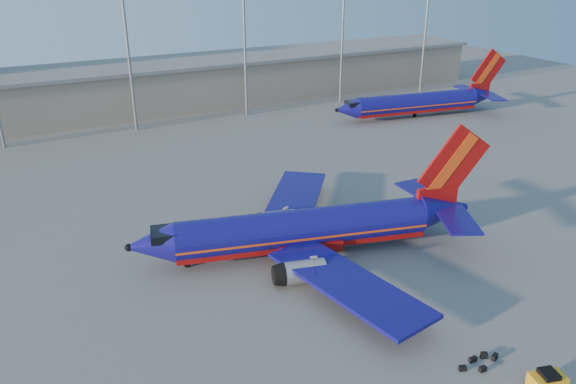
# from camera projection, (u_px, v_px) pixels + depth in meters

# --- Properties ---
(ground) EXTENTS (220.00, 220.00, 0.00)m
(ground) POSITION_uv_depth(u_px,v_px,m) (293.00, 238.00, 58.04)
(ground) COLOR slate
(ground) RESTS_ON ground
(terminal_building) EXTENTS (122.00, 16.00, 8.50)m
(terminal_building) POSITION_uv_depth(u_px,v_px,m) (197.00, 81.00, 107.81)
(terminal_building) COLOR gray
(terminal_building) RESTS_ON ground
(light_mast_row) EXTENTS (101.60, 1.60, 28.65)m
(light_mast_row) POSITION_uv_depth(u_px,v_px,m) (187.00, 17.00, 90.68)
(light_mast_row) COLOR gray
(light_mast_row) RESTS_ON ground
(aircraft_main) EXTENTS (35.05, 33.30, 12.06)m
(aircraft_main) POSITION_uv_depth(u_px,v_px,m) (311.00, 229.00, 54.31)
(aircraft_main) COLOR navy
(aircraft_main) RESTS_ON ground
(aircraft_second) EXTENTS (33.24, 12.86, 11.31)m
(aircraft_second) POSITION_uv_depth(u_px,v_px,m) (420.00, 102.00, 99.59)
(aircraft_second) COLOR navy
(aircraft_second) RESTS_ON ground
(baggage_tug) EXTENTS (2.62, 1.97, 1.67)m
(baggage_tug) POSITION_uv_depth(u_px,v_px,m) (547.00, 382.00, 37.43)
(baggage_tug) COLOR orange
(baggage_tug) RESTS_ON ground
(luggage_pile) EXTENTS (3.51, 1.44, 0.46)m
(luggage_pile) POSITION_uv_depth(u_px,v_px,m) (480.00, 361.00, 40.26)
(luggage_pile) COLOR black
(luggage_pile) RESTS_ON ground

